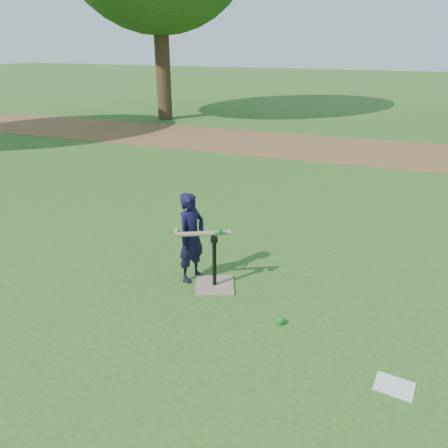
% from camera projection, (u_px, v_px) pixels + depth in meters
% --- Properties ---
extents(ground, '(80.00, 80.00, 0.00)m').
position_uv_depth(ground, '(222.00, 295.00, 4.78)').
color(ground, '#285116').
rests_on(ground, ground).
extents(dirt_strip, '(24.00, 3.00, 0.01)m').
position_uv_depth(dirt_strip, '(327.00, 148.00, 11.23)').
color(dirt_strip, brown).
rests_on(dirt_strip, ground).
extents(child, '(0.35, 0.44, 1.05)m').
position_uv_depth(child, '(192.00, 237.00, 4.92)').
color(child, black).
rests_on(child, ground).
extents(wiffle_ball_ground, '(0.08, 0.08, 0.08)m').
position_uv_depth(wiffle_ball_ground, '(281.00, 320.00, 4.29)').
color(wiffle_ball_ground, '#0B7F29').
rests_on(wiffle_ball_ground, ground).
extents(clipboard, '(0.33, 0.27, 0.01)m').
position_uv_depth(clipboard, '(394.00, 386.00, 3.52)').
color(clipboard, silver).
rests_on(clipboard, ground).
extents(batting_tee, '(0.56, 0.56, 0.61)m').
position_uv_depth(batting_tee, '(215.00, 278.00, 4.92)').
color(batting_tee, '#8E765A').
rests_on(batting_tee, ground).
extents(swing_action, '(0.61, 0.31, 0.12)m').
position_uv_depth(swing_action, '(204.00, 233.00, 4.72)').
color(swing_action, '#A57E60').
rests_on(swing_action, ground).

